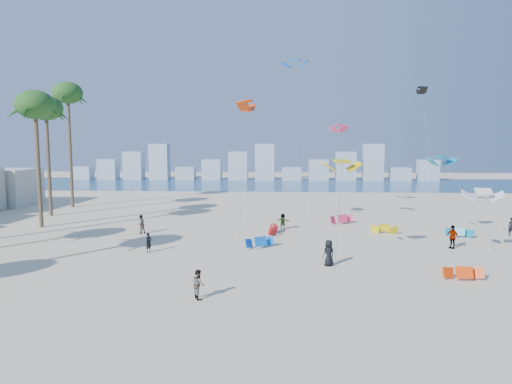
{
  "coord_description": "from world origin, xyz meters",
  "views": [
    {
      "loc": [
        4.98,
        -19.73,
        8.46
      ],
      "look_at": [
        3.0,
        16.0,
        4.5
      ],
      "focal_mm": 30.77,
      "sensor_mm": 36.0,
      "label": 1
    }
  ],
  "objects": [
    {
      "name": "ground",
      "position": [
        0.0,
        0.0,
        0.0
      ],
      "size": [
        220.0,
        220.0,
        0.0
      ],
      "primitive_type": "plane",
      "color": "beige",
      "rests_on": "ground"
    },
    {
      "name": "ocean",
      "position": [
        0.0,
        72.0,
        0.01
      ],
      "size": [
        220.0,
        220.0,
        0.0
      ],
      "primitive_type": "plane",
      "color": "navy",
      "rests_on": "ground"
    },
    {
      "name": "kitesurfer_near",
      "position": [
        -5.25,
        13.31,
        0.78
      ],
      "size": [
        0.59,
        0.68,
        1.57
      ],
      "primitive_type": "imported",
      "rotation": [
        0.0,
        0.0,
        1.12
      ],
      "color": "black",
      "rests_on": "ground"
    },
    {
      "name": "kitesurfer_mid",
      "position": [
        0.54,
        3.33,
        0.81
      ],
      "size": [
        0.92,
        0.99,
        1.62
      ],
      "primitive_type": "imported",
      "rotation": [
        0.0,
        0.0,
        2.09
      ],
      "color": "gray",
      "rests_on": "ground"
    },
    {
      "name": "kitesurfers_far",
      "position": [
        12.57,
        17.97,
        0.9
      ],
      "size": [
        35.31,
        13.92,
        1.92
      ],
      "color": "black",
      "rests_on": "ground"
    },
    {
      "name": "grounded_kites",
      "position": [
        11.31,
        18.91,
        0.42
      ],
      "size": [
        20.65,
        20.52,
        0.91
      ],
      "color": "blue",
      "rests_on": "ground"
    },
    {
      "name": "flying_kites",
      "position": [
        12.75,
        21.89,
        10.92
      ],
      "size": [
        30.1,
        27.36,
        17.96
      ],
      "color": "yellow",
      "rests_on": "ground"
    },
    {
      "name": "distant_skyline",
      "position": [
        -1.19,
        82.0,
        3.09
      ],
      "size": [
        85.0,
        3.0,
        8.4
      ],
      "color": "#9EADBF",
      "rests_on": "ground"
    }
  ]
}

